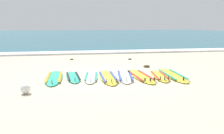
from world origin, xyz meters
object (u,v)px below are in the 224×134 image
Objects in this scene: surfboard_5 at (140,76)px; surfboard_0 at (54,77)px; surfboard_7 at (172,75)px; surfboard_2 at (91,77)px; surfboard_6 at (159,76)px; surfboard_4 at (125,76)px; surfboard_3 at (108,77)px; surfboard_1 at (73,77)px; beach_ball at (25,89)px.

surfboard_0 is at bearing 174.73° from surfboard_5.
surfboard_5 is 1.24m from surfboard_7.
surfboard_6 is (2.53, -0.25, 0.00)m from surfboard_2.
surfboard_2 is at bearing 177.73° from surfboard_4.
surfboard_3 is 1.02× the size of surfboard_4.
surfboard_1 is 0.98× the size of surfboard_2.
surfboard_1 and surfboard_5 have the same top height.
surfboard_4 is 1.82m from surfboard_7.
surfboard_2 is at bearing 167.59° from surfboard_3.
surfboard_3 is at bearing 176.60° from surfboard_6.
surfboard_6 is at bearing -173.54° from surfboard_7.
surfboard_0 is 1.03× the size of surfboard_4.
beach_ball is (-3.22, -1.54, 0.10)m from surfboard_4.
surfboard_0 is 4.41m from surfboard_7.
surfboard_2 is 1.25m from surfboard_4.
surfboard_0 is at bearing 69.64° from beach_ball.
surfboard_1 is at bearing 0.30° from surfboard_0.
surfboard_2 is 0.61m from surfboard_3.
surfboard_0 is 1.94m from surfboard_3.
surfboard_1 and surfboard_4 have the same top height.
surfboard_0 and surfboard_4 have the same top height.
surfboard_6 is at bearing -5.72° from surfboard_0.
surfboard_4 is (1.91, -0.19, 0.00)m from surfboard_1.
surfboard_3 is 2.47m from surfboard_7.
surfboard_6 is 0.54m from surfboard_7.
surfboard_5 is at bearing -0.89° from surfboard_3.
surfboard_1 is at bearing 173.23° from surfboard_5.
surfboard_1 is (0.67, 0.00, 0.00)m from surfboard_0.
surfboard_2 is 3.07m from surfboard_7.
surfboard_2 is at bearing 176.53° from surfboard_7.
surfboard_1 is at bearing 174.94° from surfboard_7.
beach_ball is (-0.64, -1.73, 0.11)m from surfboard_0.
surfboard_5 is at bearing 20.81° from beach_ball.
surfboard_4 is at bearing 7.19° from surfboard_3.
surfboard_1 is at bearing 167.63° from surfboard_2.
surfboard_0 is at bearing -179.70° from surfboard_1.
surfboard_0 and surfboard_7 have the same top height.
surfboard_1 is 0.78× the size of surfboard_7.
surfboard_5 is (1.82, -0.15, 0.00)m from surfboard_2.
beach_ball reaches higher than surfboard_6.
surfboard_7 is at bearing -1.62° from surfboard_5.
surfboard_2 is 2.54m from surfboard_6.
surfboard_2 is 0.86× the size of surfboard_4.
surfboard_2 is at bearing 174.44° from surfboard_6.
surfboard_3 is 0.96× the size of surfboard_5.
surfboard_3 is at bearing -172.81° from surfboard_4.
surfboard_0 and surfboard_6 have the same top height.
beach_ball is at bearing -150.37° from surfboard_3.
surfboard_6 is 4.70m from beach_ball.
surfboard_6 is at bearing -8.75° from surfboard_4.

